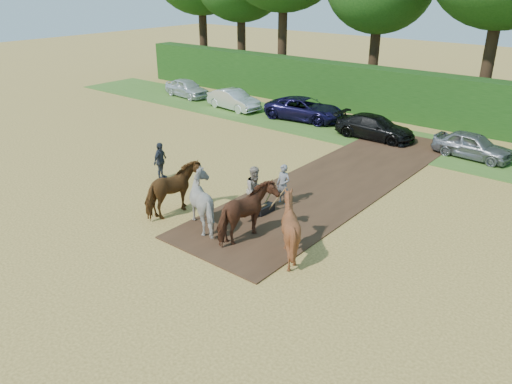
{
  "coord_description": "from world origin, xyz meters",
  "views": [
    {
      "loc": [
        11.49,
        -11.02,
        8.29
      ],
      "look_at": [
        1.46,
        1.29,
        1.4
      ],
      "focal_mm": 35.0,
      "sensor_mm": 36.0,
      "label": 1
    }
  ],
  "objects_px": {
    "spectator_near": "(255,190)",
    "parked_cars": "(368,124)",
    "plough_team": "(229,207)",
    "spectator_far": "(160,161)"
  },
  "relations": [
    {
      "from": "spectator_near",
      "to": "spectator_far",
      "type": "bearing_deg",
      "value": 107.04
    },
    {
      "from": "spectator_near",
      "to": "parked_cars",
      "type": "relative_size",
      "value": 0.05
    },
    {
      "from": "plough_team",
      "to": "parked_cars",
      "type": "xyz_separation_m",
      "value": [
        -1.75,
        13.57,
        -0.31
      ]
    },
    {
      "from": "spectator_far",
      "to": "plough_team",
      "type": "distance_m",
      "value": 6.03
    },
    {
      "from": "spectator_near",
      "to": "parked_cars",
      "type": "xyz_separation_m",
      "value": [
        -1.48,
        11.8,
        -0.28
      ]
    },
    {
      "from": "spectator_near",
      "to": "spectator_far",
      "type": "xyz_separation_m",
      "value": [
        -5.46,
        0.08,
        -0.1
      ]
    },
    {
      "from": "plough_team",
      "to": "parked_cars",
      "type": "distance_m",
      "value": 13.68
    },
    {
      "from": "spectator_near",
      "to": "spectator_far",
      "type": "distance_m",
      "value": 5.46
    },
    {
      "from": "spectator_near",
      "to": "plough_team",
      "type": "height_order",
      "value": "plough_team"
    },
    {
      "from": "spectator_near",
      "to": "plough_team",
      "type": "xyz_separation_m",
      "value": [
        0.27,
        -1.77,
        0.04
      ]
    }
  ]
}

